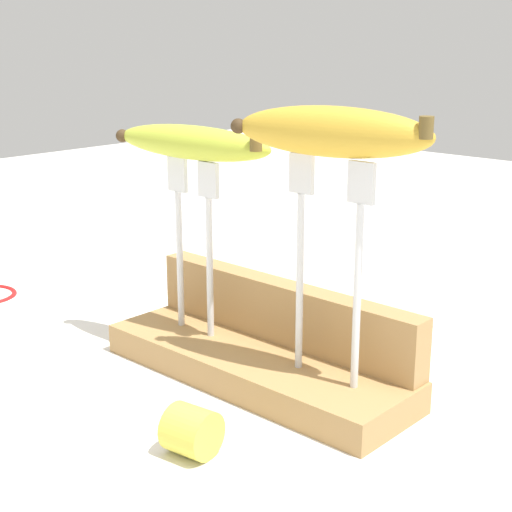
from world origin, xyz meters
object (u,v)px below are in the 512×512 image
(fork_fallen_near, at_px, (465,321))
(banana_chunk_near, at_px, (191,431))
(fork_stand_left, at_px, (190,231))
(banana_raised_left, at_px, (188,143))
(banana_raised_right, at_px, (328,132))
(fork_stand_right, at_px, (325,252))
(fork_fallen_far, at_px, (383,337))

(fork_fallen_near, relative_size, banana_chunk_near, 2.93)
(fork_stand_left, bearing_deg, banana_raised_left, -174.37)
(fork_stand_left, distance_m, banana_raised_left, 0.09)
(banana_raised_left, distance_m, fork_fallen_near, 0.41)
(banana_raised_right, xyz_separation_m, banana_chunk_near, (-0.03, -0.14, -0.24))
(banana_chunk_near, bearing_deg, fork_stand_right, 77.78)
(fork_stand_right, distance_m, fork_fallen_far, 0.24)
(fork_stand_right, height_order, banana_raised_right, banana_raised_right)
(fork_stand_left, distance_m, fork_stand_right, 0.18)
(fork_stand_right, distance_m, banana_raised_left, 0.19)
(fork_stand_right, bearing_deg, banana_raised_left, -180.00)
(fork_fallen_near, height_order, banana_chunk_near, banana_chunk_near)
(fork_stand_right, relative_size, banana_chunk_near, 4.38)
(fork_fallen_far, distance_m, banana_chunk_near, 0.32)
(fork_fallen_near, bearing_deg, banana_chunk_near, -92.83)
(banana_raised_right, xyz_separation_m, fork_fallen_near, (-0.01, 0.29, -0.26))
(banana_raised_left, bearing_deg, fork_stand_left, 5.63)
(fork_stand_left, bearing_deg, fork_fallen_far, 56.07)
(banana_raised_right, bearing_deg, fork_fallen_far, 106.09)
(fork_stand_left, distance_m, fork_fallen_far, 0.26)
(fork_stand_right, xyz_separation_m, fork_fallen_near, (-0.01, 0.29, -0.15))
(fork_fallen_near, bearing_deg, fork_stand_right, -88.32)
(banana_raised_left, bearing_deg, fork_fallen_near, 60.33)
(fork_stand_left, height_order, banana_raised_right, banana_raised_right)
(banana_raised_left, height_order, fork_fallen_far, banana_raised_left)
(banana_raised_right, height_order, banana_chunk_near, banana_raised_right)
(banana_raised_left, relative_size, fork_fallen_near, 1.46)
(fork_fallen_near, bearing_deg, banana_raised_right, -88.33)
(fork_stand_right, relative_size, fork_fallen_far, 1.34)
(fork_stand_left, xyz_separation_m, banana_raised_left, (-0.00, -0.00, 0.09))
(banana_raised_left, height_order, fork_fallen_near, banana_raised_left)
(fork_fallen_far, xyz_separation_m, banana_chunk_near, (0.02, -0.32, 0.02))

